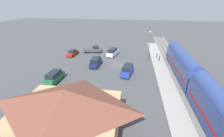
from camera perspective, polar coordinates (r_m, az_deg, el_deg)
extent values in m
plane|color=#4C4C4F|center=(38.38, 2.80, 1.08)|extent=(200.00, 200.00, 0.00)
cube|color=slate|center=(39.70, 23.34, -0.04)|extent=(4.80, 70.00, 0.18)
cube|color=#59544C|center=(39.84, 24.36, 0.10)|extent=(0.10, 70.00, 0.12)
cube|color=#59544C|center=(39.45, 22.37, 0.22)|extent=(0.10, 70.00, 0.12)
cube|color=#A8A399|center=(38.78, 17.67, 0.40)|extent=(3.20, 46.00, 0.30)
cube|color=#33478C|center=(37.09, 24.58, 1.54)|extent=(2.90, 18.05, 3.70)
cube|color=red|center=(36.80, 22.33, 1.26)|extent=(0.04, 16.60, 0.36)
cylinder|color=#33478C|center=(36.51, 25.06, 4.07)|extent=(2.75, 17.33, 2.76)
cube|color=red|center=(21.54, 33.46, -18.58)|extent=(0.04, 16.60, 0.36)
cube|color=tan|center=(19.97, -16.10, -18.22)|extent=(11.97, 8.70, 3.84)
pyramid|color=brown|center=(18.07, -17.25, -10.87)|extent=(12.77, 9.50, 2.39)
cube|color=#4C3323|center=(23.60, -11.61, -12.86)|extent=(1.10, 0.08, 2.10)
cylinder|color=brown|center=(44.12, 16.46, 4.25)|extent=(0.22, 0.22, 0.85)
cylinder|color=#2D72B7|center=(43.89, 16.57, 5.15)|extent=(0.36, 0.36, 0.62)
sphere|color=tan|center=(43.76, 16.64, 5.68)|extent=(0.24, 0.24, 0.24)
cylinder|color=#23284C|center=(42.42, 17.38, 3.33)|extent=(0.22, 0.22, 0.85)
cylinder|color=#CC3F33|center=(42.18, 17.51, 4.26)|extent=(0.36, 0.36, 0.62)
sphere|color=tan|center=(42.04, 17.58, 4.81)|extent=(0.24, 0.24, 0.24)
cube|color=red|center=(46.80, -14.68, 5.58)|extent=(2.33, 4.68, 0.76)
cube|color=#19232D|center=(46.59, -14.77, 6.39)|extent=(1.85, 2.33, 0.64)
cylinder|color=black|center=(45.14, -14.75, 4.38)|extent=(0.22, 0.68, 0.68)
cylinder|color=black|center=(45.93, -16.51, 4.51)|extent=(0.22, 0.68, 0.68)
cylinder|color=black|center=(47.96, -12.84, 5.74)|extent=(0.22, 0.68, 0.68)
cylinder|color=black|center=(48.70, -14.52, 5.85)|extent=(0.22, 0.68, 0.68)
cube|color=#47494F|center=(48.56, -7.33, 7.01)|extent=(5.59, 2.59, 0.92)
cube|color=#19232D|center=(48.17, -6.17, 8.01)|extent=(1.92, 1.92, 0.84)
cylinder|color=black|center=(49.24, -4.67, 6.81)|extent=(0.22, 0.76, 0.76)
cylinder|color=black|center=(47.61, -4.88, 6.18)|extent=(0.22, 0.76, 0.76)
cylinder|color=black|center=(49.88, -9.62, 6.77)|extent=(0.22, 0.76, 0.76)
cylinder|color=black|center=(48.27, -9.99, 6.15)|extent=(0.22, 0.76, 0.76)
cube|color=#47494F|center=(48.55, -8.48, 7.63)|extent=(3.17, 2.20, 0.20)
cube|color=white|center=(45.04, 0.24, 5.82)|extent=(3.10, 5.23, 1.00)
cube|color=#19232D|center=(44.62, 0.16, 6.91)|extent=(2.51, 3.75, 0.88)
cylinder|color=black|center=(47.18, 0.14, 6.05)|extent=(0.22, 0.68, 0.68)
cylinder|color=black|center=(46.58, 2.11, 5.79)|extent=(0.22, 0.68, 0.68)
cylinder|color=black|center=(43.88, -1.75, 4.61)|extent=(0.22, 0.68, 0.68)
cylinder|color=black|center=(43.24, 0.33, 4.32)|extent=(0.22, 0.68, 0.68)
cube|color=navy|center=(38.01, -6.13, 2.10)|extent=(2.26, 5.01, 1.00)
cube|color=#19232D|center=(37.53, -6.26, 3.34)|extent=(1.94, 3.53, 0.88)
cylinder|color=black|center=(40.12, -6.46, 2.53)|extent=(0.22, 0.68, 0.68)
cylinder|color=black|center=(39.64, -4.09, 2.35)|extent=(0.22, 0.68, 0.68)
cylinder|color=black|center=(36.82, -8.26, 0.38)|extent=(0.22, 0.68, 0.68)
cylinder|color=black|center=(36.30, -5.71, 0.16)|extent=(0.22, 0.68, 0.68)
cube|color=#236638|center=(32.67, -20.79, -3.32)|extent=(2.20, 4.99, 1.00)
cube|color=#19232D|center=(32.15, -21.17, -1.96)|extent=(1.89, 3.51, 0.88)
cylinder|color=black|center=(34.74, -20.32, -2.50)|extent=(0.22, 0.68, 0.68)
cylinder|color=black|center=(33.91, -17.82, -2.79)|extent=(0.22, 0.68, 0.68)
cylinder|color=black|center=(31.97, -23.69, -5.47)|extent=(0.22, 0.68, 0.68)
cylinder|color=black|center=(31.07, -21.05, -5.88)|extent=(0.22, 0.68, 0.68)
cube|color=#283D9E|center=(33.46, 5.77, -1.08)|extent=(2.89, 5.19, 1.00)
cube|color=#19232D|center=(33.20, 5.90, 0.49)|extent=(2.37, 3.70, 0.88)
cylinder|color=black|center=(31.85, 6.38, -3.50)|extent=(0.22, 0.68, 0.68)
cylinder|color=black|center=(32.23, 3.41, -3.03)|extent=(0.22, 0.68, 0.68)
cylinder|color=black|center=(35.19, 7.86, -0.77)|extent=(0.22, 0.68, 0.68)
cylinder|color=black|center=(35.53, 5.16, -0.37)|extent=(0.22, 0.68, 0.68)
cylinder|color=#515156|center=(40.75, 13.68, 7.60)|extent=(0.16, 0.16, 7.75)
sphere|color=#EAE5C6|center=(39.82, 14.26, 13.18)|extent=(0.44, 0.44, 0.44)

